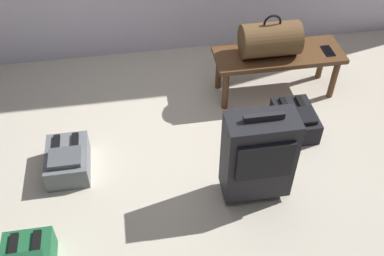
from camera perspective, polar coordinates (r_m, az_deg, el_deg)
ground_plane at (r=3.09m, az=1.41°, el=-6.10°), size 6.60×6.60×0.00m
bench at (r=3.60m, az=10.89°, el=8.60°), size 1.00×0.36×0.39m
duffel_bag_brown at (r=3.47m, az=9.90°, el=11.05°), size 0.44×0.26×0.34m
cell_phone at (r=3.67m, az=16.92°, el=9.39°), size 0.07×0.14×0.01m
suitcase_upright_charcoal at (r=2.76m, az=8.44°, el=-3.51°), size 0.43×0.24×0.69m
backpack_dark at (r=3.43m, az=12.97°, el=0.97°), size 0.28×0.38×0.21m
backpack_grey at (r=3.17m, az=-15.53°, el=-3.98°), size 0.28×0.38×0.21m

